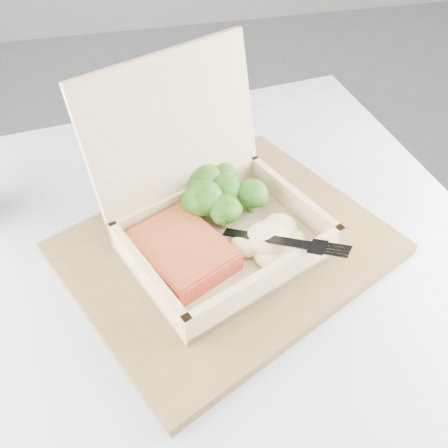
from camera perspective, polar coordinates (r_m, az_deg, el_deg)
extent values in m
plane|color=gray|center=(1.49, 7.84, -10.35)|extent=(4.00, 4.00, 0.00)
cylinder|color=black|center=(0.95, -2.32, -21.01)|extent=(0.08, 0.08, 0.70)
cube|color=#9C9DA5|center=(0.63, -3.28, -7.65)|extent=(0.90, 0.90, 0.03)
cube|color=brown|center=(0.65, 0.32, -2.84)|extent=(0.48, 0.44, 0.02)
cube|color=tan|center=(0.63, 0.15, -2.72)|extent=(0.28, 0.25, 0.01)
cube|color=tan|center=(0.58, -8.68, -6.21)|extent=(0.08, 0.17, 0.05)
cube|color=tan|center=(0.67, 7.80, 2.43)|extent=(0.08, 0.17, 0.05)
cube|color=tan|center=(0.57, 5.07, -6.55)|extent=(0.21, 0.10, 0.05)
cube|color=tan|center=(0.67, -4.07, 2.67)|extent=(0.21, 0.10, 0.05)
cube|color=tan|center=(0.62, -5.86, 11.06)|extent=(0.23, 0.14, 0.17)
cube|color=#D24529|center=(0.60, -4.88, -3.10)|extent=(0.14, 0.15, 0.03)
ellipsoid|color=beige|center=(0.61, 5.01, -1.68)|extent=(0.09, 0.08, 0.03)
cube|color=black|center=(0.61, -0.06, 0.08)|extent=(0.09, 0.08, 0.03)
cube|color=black|center=(0.59, 7.10, -2.46)|extent=(0.05, 0.05, 0.01)
cube|color=silver|center=(0.80, -5.79, 7.32)|extent=(0.09, 0.14, 0.00)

